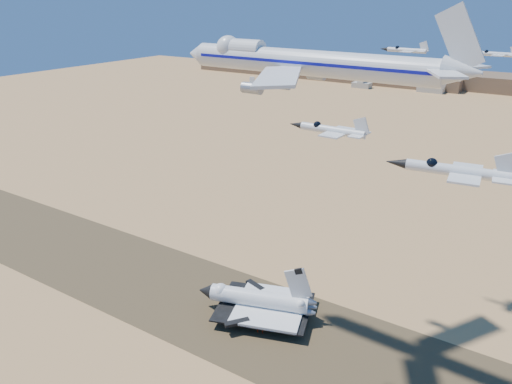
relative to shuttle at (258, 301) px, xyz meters
The scene contains 12 objects.
ground 10.56m from the shuttle, 151.26° to the right, with size 1200.00×1200.00×0.00m, color #B0874E.
runway 10.54m from the shuttle, 151.26° to the right, with size 600.00×50.00×0.06m, color #4C3D26.
hangars 479.55m from the shuttle, 98.61° to the left, with size 200.50×29.50×30.00m.
shuttle is the anchor object (origin of this frame).
carrier_747 84.92m from the shuttle, 14.19° to the right, with size 85.92×66.66×21.43m.
crew_a 11.24m from the shuttle, 38.43° to the right, with size 0.62×0.41×1.70m, color #EC3A0D.
crew_b 11.74m from the shuttle, 48.34° to the right, with size 0.89×0.51×1.83m, color #EC3A0D.
crew_c 11.36m from the shuttle, 58.03° to the right, with size 1.10×0.56×1.87m, color #EC3A0D.
chase_jet_a 100.00m from the shuttle, 45.33° to the right, with size 15.77×8.36×3.93m.
chase_jet_b 123.09m from the shuttle, 42.14° to the right, with size 15.67×8.64×3.91m.
chase_jet_c 97.81m from the shuttle, 52.73° to the left, with size 15.99×8.55×3.98m.
chase_jet_d 113.85m from the shuttle, 45.42° to the left, with size 15.39×8.22×3.83m.
Camera 1 is at (88.60, -121.33, 105.66)m, focal length 35.00 mm.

